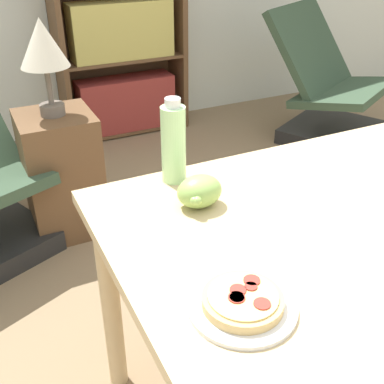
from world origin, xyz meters
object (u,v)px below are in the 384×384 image
object	(u,v)px
pizza_on_plate	(243,303)
drink_bottle	(173,143)
bookshelf	(120,27)
table_lamp	(43,48)
lounge_chair_far	(327,98)
side_table	(62,174)
grape_bunch	(200,191)

from	to	relation	value
pizza_on_plate	drink_bottle	distance (m)	0.55
drink_bottle	bookshelf	world-z (taller)	bookshelf
table_lamp	pizza_on_plate	bearing A→B (deg)	-87.74
drink_bottle	table_lamp	bearing A→B (deg)	98.59
lounge_chair_far	drink_bottle	bearing A→B (deg)	-169.64
side_table	table_lamp	xyz separation A→B (m)	(0.00, 0.00, 0.60)
drink_bottle	bookshelf	size ratio (longest dim) A/B	0.15
pizza_on_plate	drink_bottle	world-z (taller)	drink_bottle
pizza_on_plate	side_table	bearing A→B (deg)	92.26
grape_bunch	lounge_chair_far	size ratio (longest dim) A/B	0.12
bookshelf	table_lamp	world-z (taller)	bookshelf
grape_bunch	drink_bottle	world-z (taller)	drink_bottle
drink_bottle	table_lamp	size ratio (longest dim) A/B	0.58
table_lamp	grape_bunch	bearing A→B (deg)	-82.47
drink_bottle	bookshelf	distance (m)	2.17
bookshelf	table_lamp	xyz separation A→B (m)	(-0.69, -1.09, 0.17)
grape_bunch	lounge_chair_far	world-z (taller)	lounge_chair_far
grape_bunch	bookshelf	xyz separation A→B (m)	(0.53, 2.26, -0.04)
side_table	pizza_on_plate	bearing A→B (deg)	-87.74
drink_bottle	side_table	distance (m)	1.16
pizza_on_plate	drink_bottle	xyz separation A→B (m)	(0.09, 0.53, 0.10)
lounge_chair_far	side_table	xyz separation A→B (m)	(-1.91, -0.36, 0.02)
drink_bottle	grape_bunch	bearing A→B (deg)	-89.32
side_table	grape_bunch	bearing A→B (deg)	-82.47
grape_bunch	bookshelf	distance (m)	2.32
side_table	table_lamp	world-z (taller)	table_lamp
lounge_chair_far	table_lamp	bearing A→B (deg)	163.11
pizza_on_plate	side_table	size ratio (longest dim) A/B	0.35
drink_bottle	table_lamp	distance (m)	1.02
bookshelf	side_table	bearing A→B (deg)	-122.09
pizza_on_plate	table_lamp	distance (m)	1.55
drink_bottle	lounge_chair_far	distance (m)	2.30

